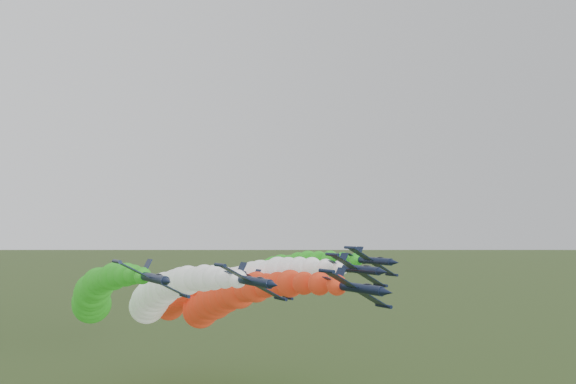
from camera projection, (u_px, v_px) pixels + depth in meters
name	position (u px, v px, depth m)	size (l,w,h in m)	color
jet_lead	(219.00, 300.00, 113.75)	(17.91, 77.30, 18.53)	black
jet_inner_left	(158.00, 296.00, 118.14)	(17.99, 77.37, 18.61)	black
jet_inner_right	(233.00, 287.00, 126.49)	(17.77, 77.16, 18.40)	black
jet_outer_left	(94.00, 295.00, 118.30)	(18.24, 77.62, 18.86)	black
jet_outer_right	(254.00, 280.00, 138.92)	(17.66, 77.05, 18.28)	black
jet_trail	(181.00, 296.00, 138.87)	(18.06, 77.44, 18.68)	black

